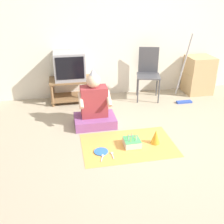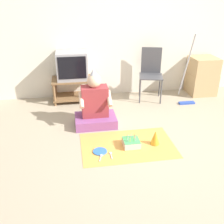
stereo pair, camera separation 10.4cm
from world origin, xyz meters
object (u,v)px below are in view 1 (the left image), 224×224
(folding_chair, at_px, (148,70))
(cardboard_box_stack, at_px, (198,75))
(party_hat_blue, at_px, (156,137))
(tv, at_px, (69,66))
(person_seated, at_px, (94,107))
(birthday_cake, at_px, (132,142))
(paper_plate, at_px, (101,151))
(dust_mop, at_px, (184,82))

(folding_chair, height_order, cardboard_box_stack, folding_chair)
(folding_chair, bearing_deg, party_hat_blue, -104.03)
(tv, xyz_separation_m, person_seated, (0.29, -0.99, -0.37))
(birthday_cake, height_order, paper_plate, birthday_cake)
(tv, bearing_deg, folding_chair, -3.99)
(folding_chair, relative_size, birthday_cake, 4.34)
(person_seated, bearing_deg, birthday_cake, -60.11)
(tv, height_order, person_seated, tv)
(folding_chair, bearing_deg, person_seated, -141.46)
(cardboard_box_stack, bearing_deg, dust_mop, -143.97)
(tv, relative_size, birthday_cake, 2.47)
(person_seated, bearing_deg, cardboard_box_stack, 23.68)
(person_seated, bearing_deg, party_hat_blue, -43.99)
(tv, bearing_deg, birthday_cake, -67.64)
(folding_chair, distance_m, cardboard_box_stack, 1.06)
(person_seated, relative_size, paper_plate, 4.86)
(tv, relative_size, person_seated, 0.61)
(person_seated, relative_size, party_hat_blue, 4.52)
(party_hat_blue, bearing_deg, cardboard_box_stack, 48.74)
(dust_mop, bearing_deg, party_hat_blue, -126.82)
(dust_mop, height_order, paper_plate, dust_mop)
(tv, distance_m, folding_chair, 1.42)
(dust_mop, distance_m, party_hat_blue, 1.65)
(cardboard_box_stack, bearing_deg, tv, 179.08)
(tv, height_order, paper_plate, tv)
(folding_chair, distance_m, party_hat_blue, 1.69)
(cardboard_box_stack, height_order, paper_plate, cardboard_box_stack)
(cardboard_box_stack, xyz_separation_m, person_seated, (-2.16, -0.95, -0.07))
(dust_mop, bearing_deg, folding_chair, 154.37)
(cardboard_box_stack, bearing_deg, person_seated, -156.32)
(folding_chair, xyz_separation_m, party_hat_blue, (-0.40, -1.58, -0.42))
(folding_chair, bearing_deg, dust_mop, -25.63)
(tv, height_order, folding_chair, folding_chair)
(folding_chair, distance_m, dust_mop, 0.67)
(folding_chair, height_order, party_hat_blue, folding_chair)
(cardboard_box_stack, relative_size, paper_plate, 3.99)
(cardboard_box_stack, relative_size, dust_mop, 0.58)
(tv, distance_m, party_hat_blue, 2.04)
(birthday_cake, distance_m, party_hat_blue, 0.33)
(tv, bearing_deg, cardboard_box_stack, -0.92)
(cardboard_box_stack, relative_size, birthday_cake, 3.33)
(tv, relative_size, party_hat_blue, 2.75)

